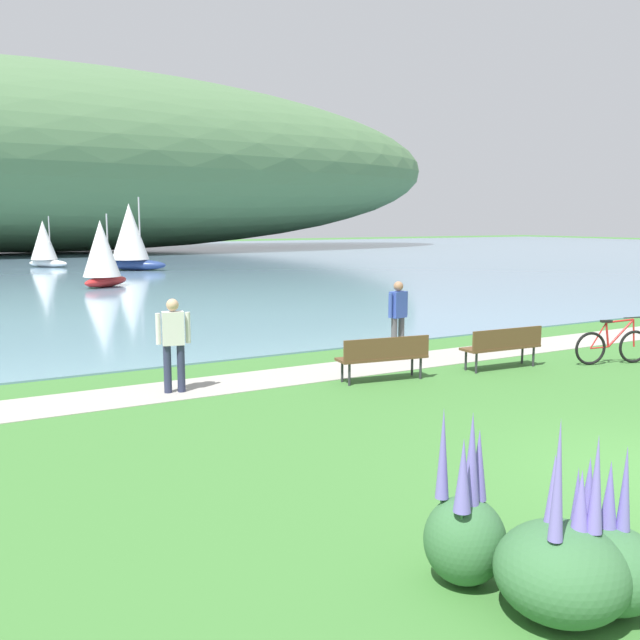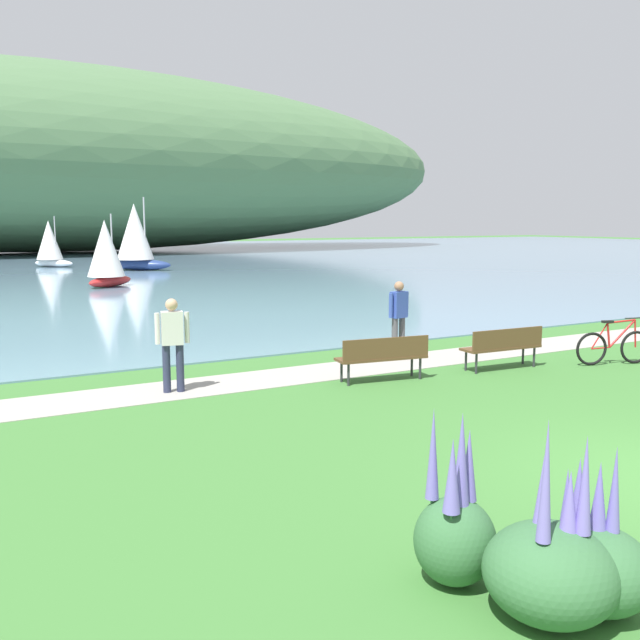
% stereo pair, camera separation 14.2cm
% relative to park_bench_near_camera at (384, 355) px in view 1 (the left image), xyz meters
% --- Properties ---
extents(bay_water, '(180.00, 80.00, 0.04)m').
position_rel_park_bench_near_camera_xyz_m(bay_water, '(0.20, 43.31, -0.50)').
color(bay_water, '#6B8EA8').
rests_on(bay_water, ground).
extents(distant_hillside, '(85.87, 28.00, 17.38)m').
position_rel_park_bench_near_camera_xyz_m(distant_hillside, '(2.96, 60.24, 8.21)').
color(distant_hillside, '#4C7047').
rests_on(distant_hillside, bay_water).
extents(shoreline_path, '(60.00, 1.50, 0.01)m').
position_rel_park_bench_near_camera_xyz_m(shoreline_path, '(0.20, 1.28, -0.52)').
color(shoreline_path, '#A39E93').
rests_on(shoreline_path, ground).
extents(park_bench_near_camera, '(1.85, 0.72, 0.88)m').
position_rel_park_bench_near_camera_xyz_m(park_bench_near_camera, '(0.00, 0.00, 0.00)').
color(park_bench_near_camera, brown).
rests_on(park_bench_near_camera, ground).
extents(park_bench_further_along, '(1.82, 0.58, 0.88)m').
position_rel_park_bench_near_camera_xyz_m(park_bench_further_along, '(2.81, -0.31, 0.00)').
color(park_bench_further_along, brown).
rests_on(park_bench_further_along, ground).
extents(bicycle_leaning_near_bench, '(1.70, 0.60, 1.01)m').
position_rel_park_bench_near_camera_xyz_m(bicycle_leaning_near_bench, '(5.24, -1.09, -0.12)').
color(bicycle_leaning_near_bench, black).
rests_on(bicycle_leaning_near_bench, ground).
extents(person_at_shoreline, '(0.60, 0.29, 1.71)m').
position_rel_park_bench_near_camera_xyz_m(person_at_shoreline, '(1.78, 2.00, 0.46)').
color(person_at_shoreline, '#4C4C51').
rests_on(person_at_shoreline, ground).
extents(person_on_the_grass, '(0.60, 0.30, 1.71)m').
position_rel_park_bench_near_camera_xyz_m(person_on_the_grass, '(-3.79, 1.11, 0.46)').
color(person_on_the_grass, '#282D47').
rests_on(person_on_the_grass, ground).
extents(echium_bush_closest_to_camera, '(0.70, 0.70, 1.53)m').
position_rel_park_bench_near_camera_xyz_m(echium_bush_closest_to_camera, '(-3.74, -6.58, -0.05)').
color(echium_bush_closest_to_camera, '#386B3D').
rests_on(echium_bush_closest_to_camera, ground).
extents(echium_bush_beside_closest, '(1.05, 1.05, 1.67)m').
position_rel_park_bench_near_camera_xyz_m(echium_bush_beside_closest, '(-3.44, -7.37, -0.11)').
color(echium_bush_beside_closest, '#386B3D').
rests_on(echium_bush_beside_closest, ground).
extents(echium_bush_mid_cluster, '(0.88, 0.88, 1.36)m').
position_rel_park_bench_near_camera_xyz_m(echium_bush_mid_cluster, '(-3.02, -7.45, -0.14)').
color(echium_bush_mid_cluster, '#386B3D').
rests_on(echium_bush_mid_cluster, ground).
extents(sailboat_nearest_to_shore, '(2.63, 2.63, 3.30)m').
position_rel_park_bench_near_camera_xyz_m(sailboat_nearest_to_shore, '(-0.62, 37.60, 1.07)').
color(sailboat_nearest_to_shore, white).
rests_on(sailboat_nearest_to_shore, bay_water).
extents(sailboat_mid_bay, '(2.74, 2.56, 3.33)m').
position_rel_park_bench_near_camera_xyz_m(sailboat_mid_bay, '(-0.47, 21.71, 1.09)').
color(sailboat_mid_bay, '#B22323').
rests_on(sailboat_mid_bay, bay_water).
extents(sailboat_toward_hillside, '(3.64, 3.36, 4.41)m').
position_rel_park_bench_near_camera_xyz_m(sailboat_toward_hillside, '(3.53, 31.95, 1.60)').
color(sailboat_toward_hillside, navy).
rests_on(sailboat_toward_hillside, bay_water).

